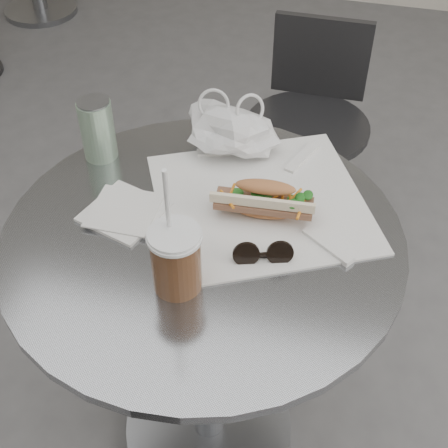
% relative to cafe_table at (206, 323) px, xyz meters
% --- Properties ---
extents(cafe_table, '(0.76, 0.76, 0.74)m').
position_rel_cafe_table_xyz_m(cafe_table, '(0.00, 0.00, 0.00)').
color(cafe_table, slate).
rests_on(cafe_table, ground).
extents(chair_far, '(0.38, 0.38, 0.72)m').
position_rel_cafe_table_xyz_m(chair_far, '(0.09, 0.85, -0.14)').
color(chair_far, '#2E2F31').
rests_on(chair_far, ground).
extents(sandwich_paper, '(0.53, 0.52, 0.00)m').
position_rel_cafe_table_xyz_m(sandwich_paper, '(0.09, 0.11, 0.28)').
color(sandwich_paper, white).
rests_on(sandwich_paper, cafe_table).
extents(banh_mi, '(0.24, 0.11, 0.08)m').
position_rel_cafe_table_xyz_m(banh_mi, '(0.10, 0.08, 0.31)').
color(banh_mi, '#BE7648').
rests_on(banh_mi, sandwich_paper).
extents(iced_coffee, '(0.09, 0.09, 0.27)m').
position_rel_cafe_table_xyz_m(iced_coffee, '(-0.01, -0.13, 0.34)').
color(iced_coffee, brown).
rests_on(iced_coffee, cafe_table).
extents(sunglasses, '(0.11, 0.05, 0.05)m').
position_rel_cafe_table_xyz_m(sunglasses, '(0.12, -0.04, 0.29)').
color(sunglasses, black).
rests_on(sunglasses, cafe_table).
extents(plastic_bag, '(0.24, 0.22, 0.10)m').
position_rel_cafe_table_xyz_m(plastic_bag, '(-0.02, 0.26, 0.32)').
color(plastic_bag, silver).
rests_on(plastic_bag, cafe_table).
extents(napkin_stack, '(0.17, 0.17, 0.01)m').
position_rel_cafe_table_xyz_m(napkin_stack, '(-0.16, 0.01, 0.28)').
color(napkin_stack, white).
rests_on(napkin_stack, cafe_table).
extents(drink_can, '(0.07, 0.07, 0.14)m').
position_rel_cafe_table_xyz_m(drink_can, '(-0.28, 0.18, 0.34)').
color(drink_can, '#54905D').
rests_on(drink_can, cafe_table).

